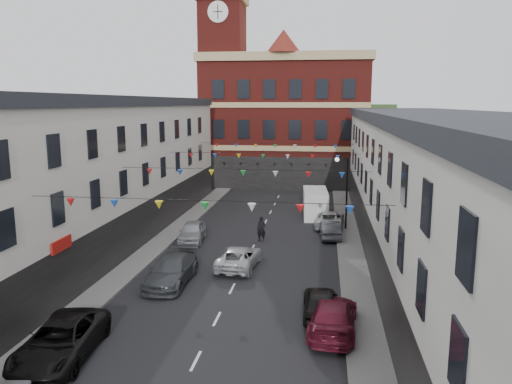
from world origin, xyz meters
The scene contains 19 objects.
ground centered at (0.00, 0.00, 0.00)m, with size 160.00×160.00×0.00m, color black.
pavement_left centered at (-6.90, 2.00, 0.07)m, with size 1.80×64.00×0.15m, color #605E5B.
pavement_right centered at (6.90, 2.00, 0.07)m, with size 1.80×64.00×0.15m, color #605E5B.
terrace_left centered at (-11.78, 1.00, 5.35)m, with size 8.40×56.00×10.70m.
terrace_right centered at (11.78, 1.00, 4.85)m, with size 8.40×56.00×9.70m.
civic_building centered at (0.00, 37.95, 8.14)m, with size 20.60×13.30×18.50m.
clock_tower centered at (-7.50, 35.00, 14.93)m, with size 5.60×5.60×30.00m.
distant_hill centered at (-4.00, 62.00, 5.00)m, with size 40.00×14.00×10.00m, color #2C4F24.
street_lamp centered at (6.55, 14.00, 3.90)m, with size 1.10×0.36×6.00m.
car_left_c centered at (-5.46, -8.51, 0.77)m, with size 2.55×5.52×1.53m, color black.
car_left_d centered at (-3.60, 0.37, 0.78)m, with size 2.19×5.38×1.56m, color #3D4145.
car_left_e centered at (-4.72, 9.14, 0.74)m, with size 1.75×4.36×1.49m, color #969A9E.
car_right_c centered at (5.50, -4.58, 0.74)m, with size 2.07×5.10×1.48m, color maroon.
car_right_d centered at (4.92, -2.98, 0.71)m, with size 1.67×4.15×1.41m, color black.
car_right_e centered at (5.50, 11.51, 0.67)m, with size 1.42×4.08×1.35m, color #414247.
car_right_f centered at (5.50, 15.00, 0.68)m, with size 2.27×4.92×1.37m, color #B1B2B6.
moving_car centered at (-0.23, 3.66, 0.67)m, with size 2.24×4.85×1.35m, color #B7BBBF.
white_van centered at (4.22, 18.86, 1.21)m, with size 2.11×5.48×2.42m, color white.
pedestrian centered at (0.40, 9.89, 0.94)m, with size 0.68×0.45×1.88m, color black.
Camera 1 is at (4.92, -26.04, 10.24)m, focal length 35.00 mm.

